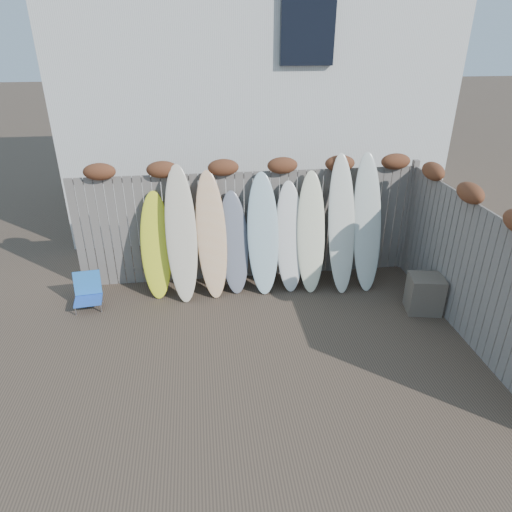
{
  "coord_description": "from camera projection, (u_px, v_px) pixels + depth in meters",
  "views": [
    {
      "loc": [
        -0.81,
        -5.09,
        4.16
      ],
      "look_at": [
        0.0,
        1.2,
        1.0
      ],
      "focal_mm": 32.0,
      "sensor_mm": 36.0,
      "label": 1
    }
  ],
  "objects": [
    {
      "name": "surfboard_0",
      "position": [
        156.0,
        246.0,
        7.69
      ],
      "size": [
        0.54,
        0.65,
        1.77
      ],
      "primitive_type": "ellipsoid",
      "rotation": [
        -0.31,
        0.0,
        -0.04
      ],
      "color": "yellow",
      "rests_on": "ground"
    },
    {
      "name": "ground",
      "position": [
        267.0,
        356.0,
        6.46
      ],
      "size": [
        80.0,
        80.0,
        0.0
      ],
      "primitive_type": "plane",
      "color": "#493A2D"
    },
    {
      "name": "beach_chair",
      "position": [
        88.0,
        291.0,
        7.55
      ],
      "size": [
        0.48,
        0.5,
        0.58
      ],
      "color": "blue",
      "rests_on": "ground"
    },
    {
      "name": "back_fence",
      "position": [
        251.0,
        217.0,
        8.07
      ],
      "size": [
        6.05,
        0.28,
        2.24
      ],
      "color": "slate",
      "rests_on": "ground"
    },
    {
      "name": "surfboard_2",
      "position": [
        212.0,
        235.0,
        7.68
      ],
      "size": [
        0.57,
        0.78,
        2.09
      ],
      "primitive_type": "ellipsoid",
      "rotation": [
        -0.31,
        0.0,
        0.08
      ],
      "color": "#FFA772",
      "rests_on": "ground"
    },
    {
      "name": "right_fence",
      "position": [
        472.0,
        264.0,
        6.52
      ],
      "size": [
        0.28,
        4.4,
        2.24
      ],
      "color": "slate",
      "rests_on": "ground"
    },
    {
      "name": "lattice_panel",
      "position": [
        442.0,
        244.0,
        7.54
      ],
      "size": [
        0.06,
        1.3,
        1.94
      ],
      "primitive_type": "cube",
      "rotation": [
        0.0,
        0.0,
        -0.0
      ],
      "color": "brown",
      "rests_on": "ground"
    },
    {
      "name": "surfboard_4",
      "position": [
        263.0,
        234.0,
        7.8
      ],
      "size": [
        0.55,
        0.73,
        2.03
      ],
      "primitive_type": "ellipsoid",
      "rotation": [
        -0.31,
        0.0,
        -0.02
      ],
      "color": "#A7C5CC",
      "rests_on": "ground"
    },
    {
      "name": "surfboard_1",
      "position": [
        181.0,
        235.0,
        7.55
      ],
      "size": [
        0.54,
        0.8,
        2.22
      ],
      "primitive_type": "ellipsoid",
      "rotation": [
        -0.31,
        0.0,
        0.04
      ],
      "color": "beige",
      "rests_on": "ground"
    },
    {
      "name": "surfboard_7",
      "position": [
        342.0,
        225.0,
        7.81
      ],
      "size": [
        0.48,
        0.82,
        2.32
      ],
      "primitive_type": "ellipsoid",
      "rotation": [
        -0.31,
        0.0,
        -0.02
      ],
      "color": "silver",
      "rests_on": "ground"
    },
    {
      "name": "house",
      "position": [
        248.0,
        74.0,
        10.86
      ],
      "size": [
        8.5,
        5.5,
        6.33
      ],
      "color": "silver",
      "rests_on": "ground"
    },
    {
      "name": "surfboard_6",
      "position": [
        311.0,
        233.0,
        7.86
      ],
      "size": [
        0.55,
        0.76,
        2.03
      ],
      "primitive_type": "ellipsoid",
      "rotation": [
        -0.31,
        0.0,
        -0.09
      ],
      "color": "#F3F0C5",
      "rests_on": "ground"
    },
    {
      "name": "surfboard_3",
      "position": [
        234.0,
        243.0,
        7.84
      ],
      "size": [
        0.53,
        0.65,
        1.73
      ],
      "primitive_type": "ellipsoid",
      "rotation": [
        -0.31,
        0.0,
        0.07
      ],
      "color": "slate",
      "rests_on": "ground"
    },
    {
      "name": "surfboard_5",
      "position": [
        290.0,
        237.0,
        7.9
      ],
      "size": [
        0.5,
        0.67,
        1.87
      ],
      "primitive_type": "ellipsoid",
      "rotation": [
        -0.31,
        0.0,
        -0.02
      ],
      "color": "silver",
      "rests_on": "ground"
    },
    {
      "name": "wooden_crate",
      "position": [
        425.0,
        294.0,
        7.4
      ],
      "size": [
        0.61,
        0.54,
        0.62
      ],
      "primitive_type": "cube",
      "rotation": [
        0.0,
        0.0,
        -0.2
      ],
      "color": "brown",
      "rests_on": "ground"
    },
    {
      "name": "surfboard_8",
      "position": [
        367.0,
        223.0,
        7.88
      ],
      "size": [
        0.53,
        0.83,
        2.32
      ],
      "primitive_type": "ellipsoid",
      "rotation": [
        -0.31,
        0.0,
        -0.04
      ],
      "color": "beige",
      "rests_on": "ground"
    }
  ]
}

